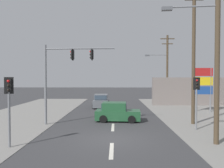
{
  "coord_description": "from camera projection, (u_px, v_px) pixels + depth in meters",
  "views": [
    {
      "loc": [
        0.21,
        -12.48,
        3.5
      ],
      "look_at": [
        -0.08,
        4.0,
        3.07
      ],
      "focal_mm": 35.0,
      "sensor_mm": 36.0,
      "label": 1
    }
  ],
  "objects": [
    {
      "name": "ground_plane",
      "position": [
        112.0,
        139.0,
        12.57
      ],
      "size": [
        140.0,
        140.0,
        0.0
      ],
      "primitive_type": "plane",
      "color": "#3A3A3D"
    },
    {
      "name": "lane_dash_near",
      "position": [
        112.0,
        150.0,
        10.57
      ],
      "size": [
        0.2,
        2.4,
        0.01
      ],
      "primitive_type": "cube",
      "color": "silver",
      "rests_on": "ground"
    },
    {
      "name": "lane_dash_mid",
      "position": [
        113.0,
        127.0,
        15.57
      ],
      "size": [
        0.2,
        2.4,
        0.01
      ],
      "primitive_type": "cube",
      "color": "silver",
      "rests_on": "ground"
    },
    {
      "name": "lane_dash_far",
      "position": [
        114.0,
        115.0,
        20.57
      ],
      "size": [
        0.2,
        2.4,
        0.01
      ],
      "primitive_type": "cube",
      "color": "silver",
      "rests_on": "ground"
    },
    {
      "name": "kerb_left_verge",
      "position": [
        2.0,
        124.0,
        16.72
      ],
      "size": [
        8.0,
        40.0,
        0.02
      ],
      "primitive_type": "cube",
      "color": "gray",
      "rests_on": "ground"
    },
    {
      "name": "utility_pole_foreground_right",
      "position": [
        215.0,
        41.0,
        11.41
      ],
      "size": [
        3.78,
        0.56,
        10.12
      ],
      "color": "#4C3D2B",
      "rests_on": "ground"
    },
    {
      "name": "utility_pole_midground_right",
      "position": [
        194.0,
        52.0,
        16.5
      ],
      "size": [
        1.8,
        0.26,
        10.53
      ],
      "color": "#4C3D2B",
      "rests_on": "ground"
    },
    {
      "name": "utility_pole_background_right",
      "position": [
        166.0,
        68.0,
        28.05
      ],
      "size": [
        3.78,
        0.47,
        9.02
      ],
      "color": "#4C3D2B",
      "rests_on": "ground"
    },
    {
      "name": "traffic_signal_mast",
      "position": [
        62.0,
        70.0,
        16.28
      ],
      "size": [
        5.29,
        0.51,
        6.0
      ],
      "color": "slate",
      "rests_on": "ground"
    },
    {
      "name": "pedestal_signal_right_kerb",
      "position": [
        196.0,
        94.0,
        14.73
      ],
      "size": [
        0.44,
        0.3,
        3.56
      ],
      "color": "slate",
      "rests_on": "ground"
    },
    {
      "name": "pedestal_signal_left_kerb",
      "position": [
        9.0,
        100.0,
        10.93
      ],
      "size": [
        0.44,
        0.31,
        3.56
      ],
      "color": "slate",
      "rests_on": "ground"
    },
    {
      "name": "shopping_plaza_sign",
      "position": [
        202.0,
        83.0,
        22.68
      ],
      "size": [
        2.1,
        0.16,
        4.6
      ],
      "color": "slate",
      "rests_on": "ground"
    },
    {
      "name": "shopfront_wall_far",
      "position": [
        199.0,
        91.0,
        28.32
      ],
      "size": [
        12.0,
        1.0,
        3.6
      ],
      "primitive_type": "cube",
      "color": "gray",
      "rests_on": "ground"
    },
    {
      "name": "hatchback_oncoming_near",
      "position": [
        117.0,
        112.0,
        17.81
      ],
      "size": [
        3.72,
        1.95,
        1.53
      ],
      "color": "#235633",
      "rests_on": "ground"
    },
    {
      "name": "sedan_crossing_left",
      "position": [
        101.0,
        101.0,
        26.43
      ],
      "size": [
        1.91,
        4.25,
        1.56
      ],
      "color": "slate",
      "rests_on": "ground"
    }
  ]
}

